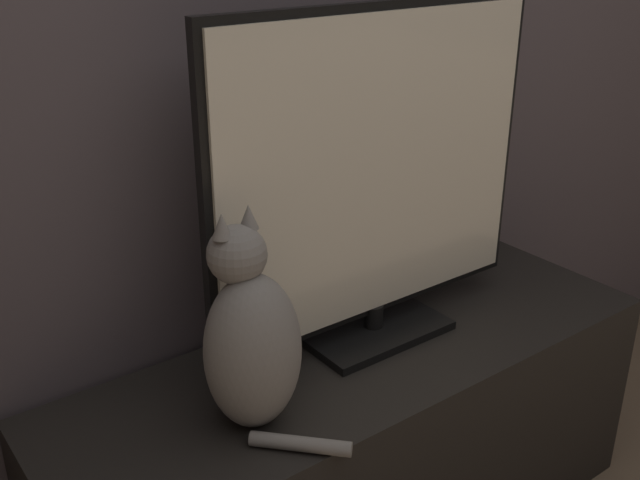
% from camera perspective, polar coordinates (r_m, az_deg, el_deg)
% --- Properties ---
extents(tv_stand, '(1.45, 0.46, 0.53)m').
position_cam_1_polar(tv_stand, '(1.84, 3.11, -15.58)').
color(tv_stand, black).
rests_on(tv_stand, ground_plane).
extents(tv, '(0.83, 0.20, 0.74)m').
position_cam_1_polar(tv, '(1.60, 4.36, 4.48)').
color(tv, black).
rests_on(tv, tv_stand).
extents(cat, '(0.21, 0.30, 0.43)m').
position_cam_1_polar(cat, '(1.39, -5.35, -7.70)').
color(cat, gray).
rests_on(cat, tv_stand).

